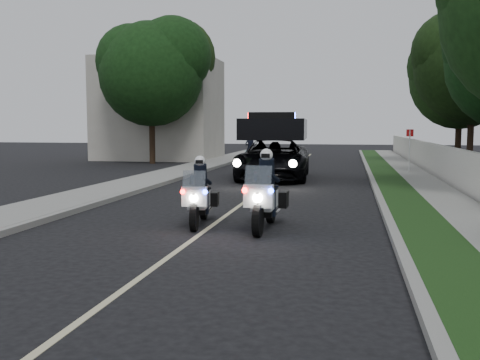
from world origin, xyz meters
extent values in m
plane|color=black|center=(0.00, 0.00, 0.00)|extent=(120.00, 120.00, 0.00)
cube|color=gray|center=(4.10, 10.00, 0.07)|extent=(0.20, 60.00, 0.15)
cube|color=#193814|center=(4.80, 10.00, 0.08)|extent=(1.20, 60.00, 0.16)
cube|color=gray|center=(6.10, 10.00, 0.08)|extent=(1.40, 60.00, 0.16)
cube|color=beige|center=(7.10, 10.00, 0.75)|extent=(0.22, 60.00, 1.50)
cube|color=gray|center=(-4.10, 10.00, 0.07)|extent=(0.20, 60.00, 0.15)
cube|color=gray|center=(-5.20, 10.00, 0.08)|extent=(2.00, 60.00, 0.16)
cube|color=#A8A396|center=(-10.00, 26.00, 3.50)|extent=(8.00, 6.00, 7.00)
cube|color=#BFB78C|center=(0.00, 10.00, 0.00)|extent=(0.12, 50.00, 0.01)
imported|color=black|center=(-0.13, 13.07, 0.00)|extent=(3.29, 6.56, 3.12)
imported|color=black|center=(-2.87, 22.36, 0.00)|extent=(0.59, 1.60, 0.83)
imported|color=black|center=(-2.87, 22.36, 0.00)|extent=(0.62, 0.45, 1.62)
camera|label=1|loc=(3.14, -10.98, 2.34)|focal=41.15mm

